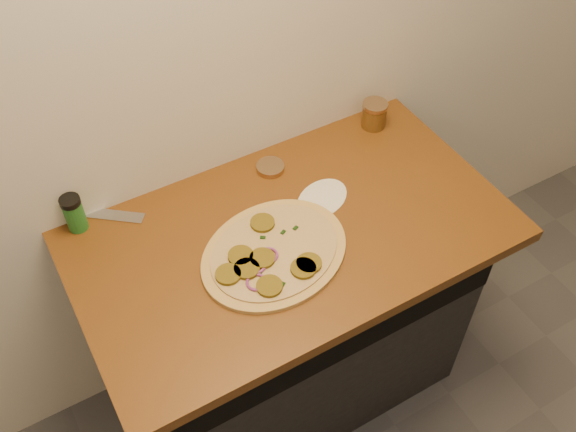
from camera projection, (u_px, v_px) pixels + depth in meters
cabinet at (286, 316)px, 2.13m from camera, size 1.10×0.60×0.86m
countertop at (291, 234)px, 1.78m from camera, size 1.20×0.70×0.04m
pizza at (273, 254)px, 1.69m from camera, size 0.51×0.51×0.03m
chefs_knife at (84, 211)px, 1.80m from camera, size 0.25×0.20×0.02m
mason_jar_lid at (270, 167)px, 1.92m from camera, size 0.09×0.09×0.02m
salsa_jar at (374, 114)px, 2.03m from camera, size 0.08×0.08×0.09m
spice_shaker at (74, 213)px, 1.73m from camera, size 0.06×0.06×0.11m
flour_spill at (322, 198)px, 1.84m from camera, size 0.23×0.23×0.00m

